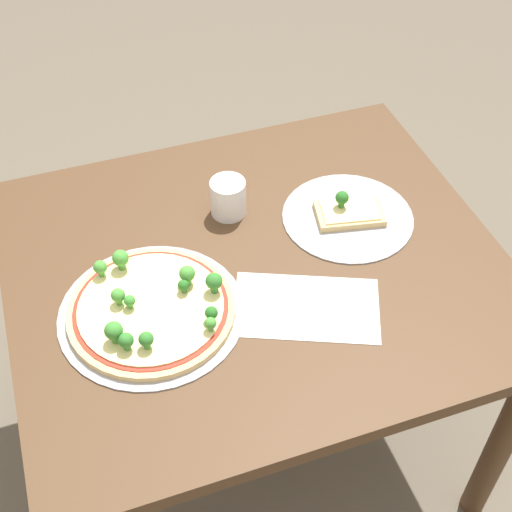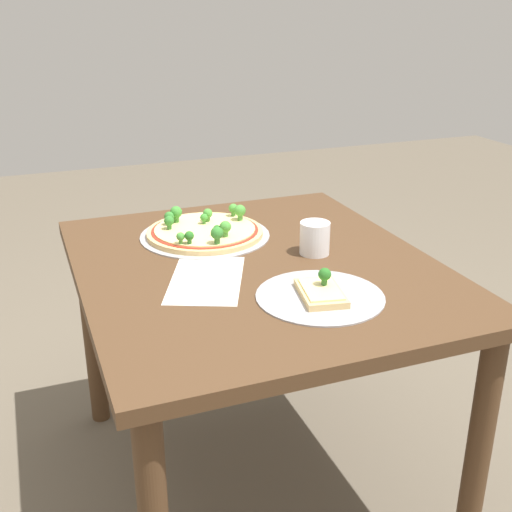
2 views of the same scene
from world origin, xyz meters
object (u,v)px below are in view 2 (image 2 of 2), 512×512
dining_table (256,295)px  drinking_cup (315,238)px  pizza_tray_slice (321,294)px  pizza_tray_whole (205,231)px

dining_table → drinking_cup: 0.22m
dining_table → pizza_tray_slice: 0.27m
pizza_tray_whole → drinking_cup: drinking_cup is taller
pizza_tray_whole → pizza_tray_slice: 0.51m
pizza_tray_whole → drinking_cup: (-0.24, -0.24, 0.03)m
dining_table → pizza_tray_slice: pizza_tray_slice is taller
pizza_tray_whole → pizza_tray_slice: size_ratio=1.26×
drinking_cup → dining_table: bearing=92.4°
drinking_cup → pizza_tray_whole: bearing=45.1°
dining_table → pizza_tray_whole: bearing=15.2°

